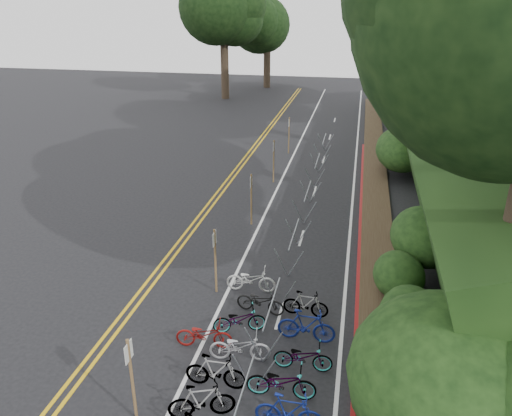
{
  "coord_description": "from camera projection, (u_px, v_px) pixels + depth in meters",
  "views": [
    {
      "loc": [
        5.2,
        -9.95,
        9.85
      ],
      "look_at": [
        1.04,
        9.96,
        1.3
      ],
      "focal_mm": 35.0,
      "sensor_mm": 36.0,
      "label": 1
    }
  ],
  "objects": [
    {
      "name": "road_markings",
      "position": [
        248.0,
        232.0,
        22.76
      ],
      "size": [
        7.47,
        80.0,
        0.01
      ],
      "color": "gold",
      "rests_on": "ground"
    },
    {
      "name": "signpost_near",
      "position": [
        131.0,
        375.0,
        12.14
      ],
      "size": [
        0.08,
        0.4,
        2.44
      ],
      "color": "brown",
      "rests_on": "ground"
    },
    {
      "name": "bike_rack_front",
      "position": [
        241.0,
        405.0,
        11.89
      ],
      "size": [
        1.17,
        2.97,
        1.23
      ],
      "color": "gray",
      "rests_on": "ground"
    },
    {
      "name": "signposts_rest",
      "position": [
        264.0,
        175.0,
        25.74
      ],
      "size": [
        0.08,
        18.4,
        2.5
      ],
      "color": "brown",
      "rests_on": "ground"
    },
    {
      "name": "red_curb",
      "position": [
        361.0,
        224.0,
        23.51
      ],
      "size": [
        0.25,
        28.0,
        0.1
      ],
      "primitive_type": "cube",
      "color": "maroon",
      "rests_on": "ground"
    },
    {
      "name": "ground",
      "position": [
        146.0,
        385.0,
        13.77
      ],
      "size": [
        120.0,
        120.0,
        0.0
      ],
      "primitive_type": "plane",
      "color": "black",
      "rests_on": "ground"
    },
    {
      "name": "bike_valet",
      "position": [
        256.0,
        367.0,
        13.73
      ],
      "size": [
        3.15,
        10.17,
        1.09
      ],
      "color": "maroon",
      "rests_on": "ground"
    },
    {
      "name": "bike_racks_rest",
      "position": [
        307.0,
        196.0,
        24.61
      ],
      "size": [
        1.14,
        23.0,
        1.17
      ],
      "color": "gray",
      "rests_on": "ground"
    },
    {
      "name": "embankment",
      "position": [
        501.0,
        142.0,
        27.51
      ],
      "size": [
        14.3,
        48.14,
        9.11
      ],
      "color": "black",
      "rests_on": "ground"
    },
    {
      "name": "bike_front",
      "position": [
        204.0,
        334.0,
        15.11
      ],
      "size": [
        0.79,
        1.8,
        0.92
      ],
      "primitive_type": "imported",
      "rotation": [
        0.0,
        0.0,
        1.67
      ],
      "color": "maroon",
      "rests_on": "ground"
    }
  ]
}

